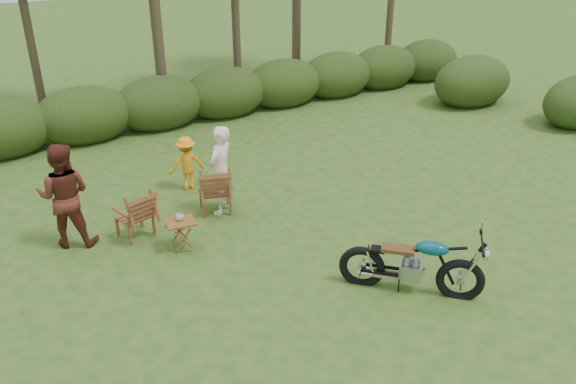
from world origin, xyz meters
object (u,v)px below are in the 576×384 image
cup (180,217)px  child (189,188)px  motorcycle (408,289)px  side_table (181,235)px  adult_b (73,243)px  lawn_chair_left (137,235)px  lawn_chair_right (216,211)px  adult_a (223,211)px

cup → child: (1.03, 2.19, -0.59)m
motorcycle → side_table: bearing=176.1°
adult_b → child: (2.62, 1.03, 0.00)m
child → cup: bearing=71.4°
side_table → adult_b: (-1.57, 1.20, -0.27)m
lawn_chair_left → child: (1.58, 1.38, 0.00)m
lawn_chair_right → adult_b: size_ratio=0.52×
cup → side_table: bearing=-106.2°
cup → child: 2.49m
cup → adult_b: (-1.59, 1.15, -0.59)m
lawn_chair_right → child: child is taller
adult_b → cup: bearing=170.8°
adult_b → child: 2.81m
lawn_chair_left → cup: 1.14m
child → lawn_chair_left: bearing=47.8°
side_table → adult_b: adult_b is taller
lawn_chair_right → lawn_chair_left: bearing=22.6°
adult_b → child: size_ratio=1.61×
side_table → motorcycle: bearing=-49.9°
motorcycle → cup: cup is taller
lawn_chair_left → adult_a: size_ratio=0.52×
adult_b → motorcycle: bearing=161.2°
motorcycle → child: motorcycle is taller
motorcycle → cup: 3.96m
cup → adult_a: adult_a is taller
lawn_chair_left → child: size_ratio=0.79×
lawn_chair_left → side_table: size_ratio=1.69×
lawn_chair_left → adult_b: size_ratio=0.49×
adult_a → child: adult_a is taller
adult_a → adult_b: (-2.78, 0.32, 0.00)m
lawn_chair_right → cup: (-1.08, -0.93, 0.59)m
adult_b → adult_a: bearing=-159.6°
motorcycle → adult_b: adult_b is taller
side_table → adult_b: bearing=142.7°
motorcycle → cup: size_ratio=15.09×
cup → lawn_chair_left: bearing=124.0°
lawn_chair_left → adult_a: adult_a is taller
motorcycle → lawn_chair_right: motorcycle is taller
lawn_chair_right → adult_a: bearing=160.6°
motorcycle → adult_a: (-1.30, 3.85, 0.00)m
lawn_chair_right → child: 1.26m
motorcycle → side_table: size_ratio=3.83×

